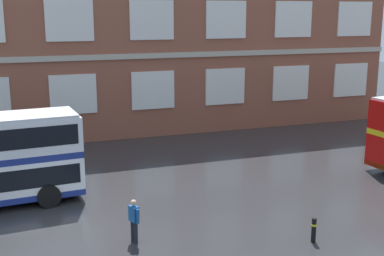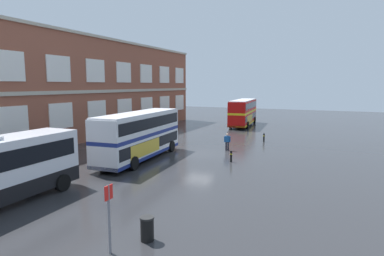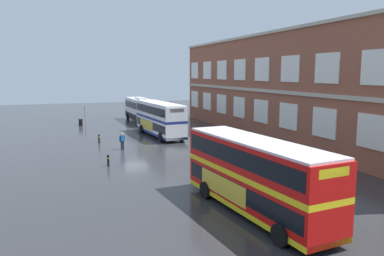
{
  "view_description": "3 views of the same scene",
  "coord_description": "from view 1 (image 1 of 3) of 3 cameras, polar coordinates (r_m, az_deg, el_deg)",
  "views": [
    {
      "loc": [
        -1.36,
        -19.45,
        8.53
      ],
      "look_at": [
        7.2,
        4.58,
        2.69
      ],
      "focal_mm": 47.56,
      "sensor_mm": 36.0,
      "label": 1
    },
    {
      "loc": [
        -27.22,
        -11.61,
        6.42
      ],
      "look_at": [
        2.89,
        2.04,
        1.98
      ],
      "focal_mm": 30.17,
      "sensor_mm": 36.0,
      "label": 2
    },
    {
      "loc": [
        39.57,
        -8.0,
        7.6
      ],
      "look_at": [
        5.76,
        4.34,
        2.31
      ],
      "focal_mm": 35.14,
      "sensor_mm": 36.0,
      "label": 3
    }
  ],
  "objects": [
    {
      "name": "ground_plane",
      "position": [
        23.12,
        -15.03,
        -9.23
      ],
      "size": [
        120.0,
        120.0,
        0.0
      ],
      "primitive_type": "plane",
      "color": "#2B2B2D"
    },
    {
      "name": "brick_terminal_building",
      "position": [
        37.7,
        -14.1,
        8.49
      ],
      "size": [
        48.34,
        8.19,
        12.07
      ],
      "color": "brown",
      "rests_on": "ground"
    },
    {
      "name": "waiting_passenger",
      "position": [
        19.52,
        -6.53,
        -10.11
      ],
      "size": [
        0.36,
        0.63,
        1.7
      ],
      "color": "black",
      "rests_on": "ground"
    },
    {
      "name": "safety_bollard_west",
      "position": [
        20.14,
        13.5,
        -11.02
      ],
      "size": [
        0.19,
        0.19,
        0.95
      ],
      "color": "black",
      "rests_on": "ground"
    }
  ]
}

